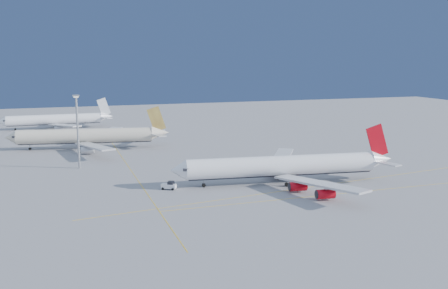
# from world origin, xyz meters

# --- Properties ---
(ground) EXTENTS (500.00, 500.00, 0.00)m
(ground) POSITION_xyz_m (0.00, 0.00, 0.00)
(ground) COLOR slate
(ground) RESTS_ON ground
(taxiway_lines) EXTENTS (118.86, 140.00, 0.02)m
(taxiway_lines) POSITION_xyz_m (-14.71, 6.34, 0.01)
(taxiway_lines) COLOR gold
(taxiway_lines) RESTS_ON ground
(airliner_virgin) EXTENTS (65.81, 58.74, 16.24)m
(airliner_virgin) POSITION_xyz_m (-0.37, 1.10, 4.90)
(airliner_virgin) COLOR white
(airliner_virgin) RESTS_ON ground
(airliner_etihad) EXTENTS (62.41, 57.03, 16.34)m
(airliner_etihad) POSITION_xyz_m (-49.69, 74.78, 4.97)
(airliner_etihad) COLOR beige
(airliner_etihad) RESTS_ON ground
(airliner_third) EXTENTS (55.47, 51.25, 14.91)m
(airliner_third) POSITION_xyz_m (-61.13, 137.83, 4.51)
(airliner_third) COLOR white
(airliner_third) RESTS_ON ground
(pushback_tug) EXTENTS (4.41, 3.78, 2.22)m
(pushback_tug) POSITION_xyz_m (-33.51, 4.77, 1.03)
(pushback_tug) COLOR white
(pushback_tug) RESTS_ON ground
(light_mast) EXTENTS (2.04, 2.04, 23.59)m
(light_mast) POSITION_xyz_m (-55.23, 39.69, 13.93)
(light_mast) COLOR gray
(light_mast) RESTS_ON ground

